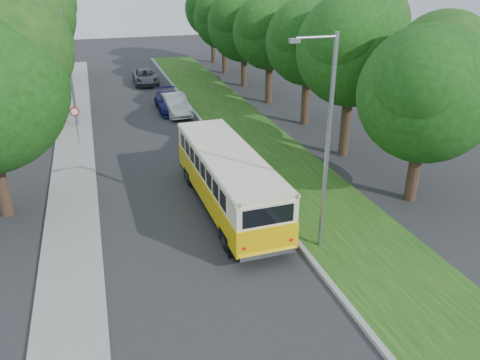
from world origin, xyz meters
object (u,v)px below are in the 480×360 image
object	(u,v)px
vintage_bus	(228,181)
car_blue	(170,102)
lamppost_near	(326,141)
car_white	(175,105)
lamppost_far	(67,65)
car_grey	(146,77)
car_silver	(204,135)

from	to	relation	value
vintage_bus	car_blue	distance (m)	16.48
lamppost_near	car_white	size ratio (longest dim) A/B	1.83
lamppost_near	car_white	world-z (taller)	lamppost_near
vintage_bus	car_blue	size ratio (longest dim) A/B	2.01
lamppost_far	vintage_bus	size ratio (longest dim) A/B	0.79
car_grey	car_white	bearing A→B (deg)	-83.84
lamppost_near	vintage_bus	world-z (taller)	lamppost_near
lamppost_far	car_grey	size ratio (longest dim) A/B	1.61
car_silver	car_grey	world-z (taller)	car_silver
car_silver	car_white	world-z (taller)	car_white
lamppost_near	car_grey	distance (m)	30.36
lamppost_near	car_grey	xyz separation A→B (m)	(-2.82, 30.00, -3.72)
vintage_bus	car_blue	world-z (taller)	vintage_bus
car_grey	car_blue	bearing A→B (deg)	-84.70
lamppost_far	vintage_bus	xyz separation A→B (m)	(6.51, -14.48, -2.71)
lamppost_near	lamppost_far	size ratio (longest dim) A/B	1.07
car_white	car_blue	bearing A→B (deg)	98.79
vintage_bus	car_silver	size ratio (longest dim) A/B	2.24
car_blue	car_grey	xyz separation A→B (m)	(-0.64, 9.52, -0.04)
vintage_bus	car_grey	size ratio (longest dim) A/B	2.03
car_white	lamppost_far	bearing A→B (deg)	-175.96
car_white	lamppost_near	bearing A→B (deg)	-88.03
lamppost_near	car_blue	size ratio (longest dim) A/B	1.70
car_silver	car_white	xyz separation A→B (m)	(-0.43, 7.29, 0.00)
lamppost_near	lamppost_far	distance (m)	20.53
car_blue	lamppost_near	bearing A→B (deg)	-84.04
vintage_bus	car_white	distance (m)	15.45
lamppost_near	car_blue	distance (m)	20.92
car_white	car_blue	distance (m)	1.06
lamppost_far	car_grey	xyz separation A→B (m)	(6.09, 11.50, -3.47)
car_silver	lamppost_near	bearing A→B (deg)	-62.55
lamppost_near	lamppost_far	bearing A→B (deg)	115.71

